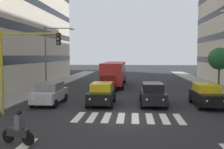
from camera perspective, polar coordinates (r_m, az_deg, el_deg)
The scene contains 13 objects.
ground_plane at distance 16.47m, azimuth 3.55°, elevation -9.50°, with size 180.00×180.00×0.00m, color #262628.
crosswalk_markings at distance 16.47m, azimuth 3.55°, elevation -9.49°, with size 6.75×2.80×0.01m.
lane_arrow_1 at distance 12.15m, azimuth -18.85°, elevation -14.75°, with size 0.50×2.20×0.01m, color silver.
car_0 at distance 21.21m, azimuth 20.09°, elevation -4.22°, with size 2.02×4.44×1.72m.
car_1 at distance 20.74m, azimuth 8.96°, elevation -4.20°, with size 2.02×4.44×1.72m.
car_2 at distance 20.66m, azimuth -2.28°, elevation -4.19°, with size 2.02×4.44×1.72m.
car_3 at distance 21.47m, azimuth -13.48°, elevation -3.98°, with size 2.02×4.44×1.72m.
car_row2_0 at distance 28.91m, azimuth -0.82°, elevation -1.77°, with size 2.02×4.44×1.72m.
bus_behind_traffic at distance 33.35m, azimuth 0.46°, elevation 0.71°, with size 2.78×10.50×3.00m.
motorcycle_with_rider at distance 12.34m, azimuth -19.88°, elevation -11.35°, with size 1.66×0.59×1.57m.
traffic_light_gantry at distance 17.95m, azimuth -19.92°, elevation 3.24°, with size 4.06×0.36×5.50m.
street_lamp_right at distance 29.18m, azimuth -13.33°, elevation 5.08°, with size 3.31×0.28×6.84m.
street_tree_2 at distance 32.11m, azimuth 22.54°, elevation 3.21°, with size 2.53×2.53×4.64m.
Camera 1 is at (-0.35, 16.00, 3.91)m, focal length 41.59 mm.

